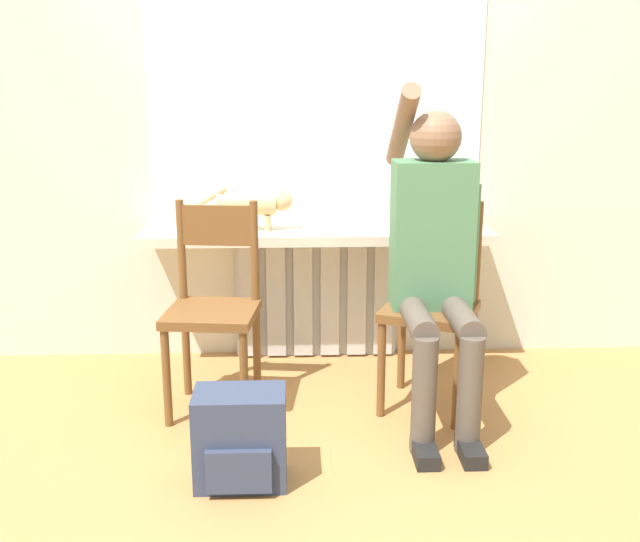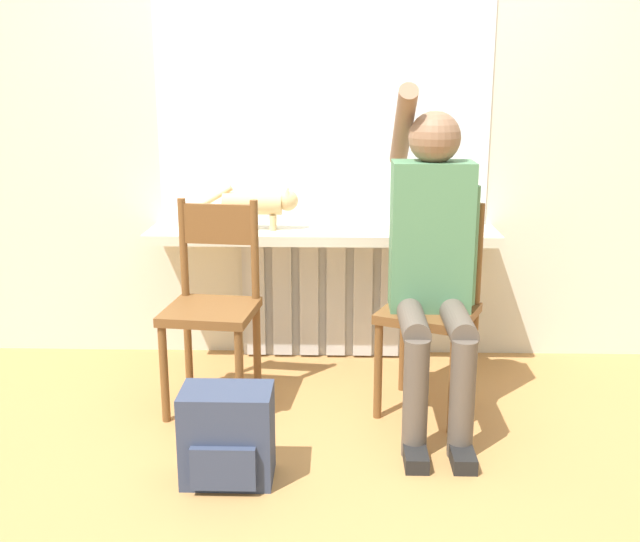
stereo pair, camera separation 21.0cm
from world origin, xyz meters
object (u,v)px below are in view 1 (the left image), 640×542
object	(u,v)px
person	(435,251)
backpack	(240,439)
cat	(254,204)
chair_left	(214,305)
chair_right	(432,303)

from	to	relation	value
person	backpack	world-z (taller)	person
cat	backpack	size ratio (longest dim) A/B	1.45
chair_left	cat	distance (m)	0.65
chair_left	chair_right	size ratio (longest dim) A/B	1.00
chair_right	person	distance (m)	0.28
chair_right	backpack	xyz separation A→B (m)	(-0.81, -0.66, -0.31)
chair_right	backpack	world-z (taller)	chair_right
person	cat	bearing A→B (deg)	141.46
chair_right	person	xyz separation A→B (m)	(-0.02, -0.11, 0.26)
chair_left	chair_right	world-z (taller)	same
chair_right	person	bearing A→B (deg)	-74.65
backpack	chair_right	bearing A→B (deg)	38.96
chair_left	person	bearing A→B (deg)	0.11
person	backpack	distance (m)	1.12
cat	chair_right	bearing A→B (deg)	-33.02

